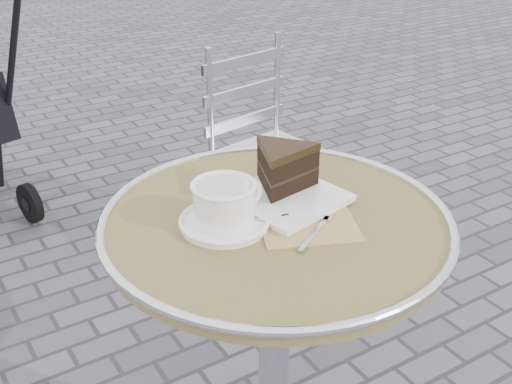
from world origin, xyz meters
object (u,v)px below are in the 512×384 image
cafe_table (275,285)px  cake_plate_set (284,174)px  cappuccino_set (225,207)px  bistro_chair (258,130)px

cafe_table → cake_plate_set: 0.24m
cafe_table → cappuccino_set: bearing=163.1°
bistro_chair → cafe_table: bearing=-129.4°
cafe_table → cappuccino_set: (-0.10, 0.03, 0.21)m
cappuccino_set → cake_plate_set: size_ratio=0.57×
cake_plate_set → bistro_chair: 0.96m
cake_plate_set → cappuccino_set: bearing=-177.9°
cappuccino_set → bistro_chair: size_ratio=0.24×
cafe_table → bistro_chair: (0.51, 0.88, -0.06)m
cafe_table → bistro_chair: size_ratio=0.90×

